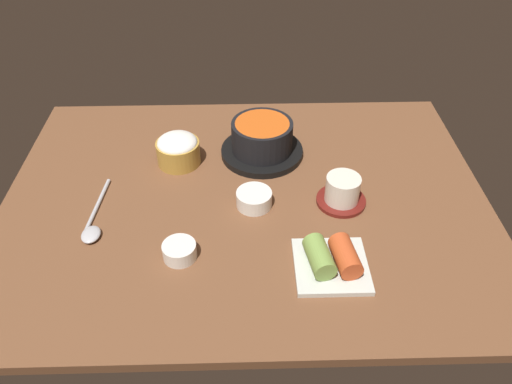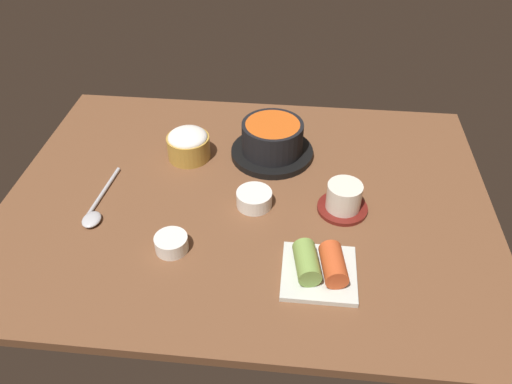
{
  "view_description": "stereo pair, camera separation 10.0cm",
  "coord_description": "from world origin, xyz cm",
  "px_view_note": "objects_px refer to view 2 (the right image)",
  "views": [
    {
      "loc": [
        -0.09,
        -79.02,
        69.67
      ],
      "look_at": [
        2.0,
        -2.0,
        5.0
      ],
      "focal_mm": 35.2,
      "sensor_mm": 36.0,
      "label": 1
    },
    {
      "loc": [
        9.95,
        -78.64,
        69.67
      ],
      "look_at": [
        2.0,
        -2.0,
        5.0
      ],
      "focal_mm": 35.2,
      "sensor_mm": 36.0,
      "label": 2
    }
  ],
  "objects_px": {
    "banchan_cup_center": "(254,198)",
    "kimchi_plate": "(320,267)",
    "side_bowl_near": "(171,243)",
    "stone_pot": "(272,141)",
    "spoon": "(95,210)",
    "rice_bowl": "(188,144)",
    "tea_cup_with_saucer": "(344,199)"
  },
  "relations": [
    {
      "from": "kimchi_plate",
      "to": "side_bowl_near",
      "type": "height_order",
      "value": "kimchi_plate"
    },
    {
      "from": "rice_bowl",
      "to": "stone_pot",
      "type": "bearing_deg",
      "value": 7.77
    },
    {
      "from": "stone_pot",
      "to": "banchan_cup_center",
      "type": "xyz_separation_m",
      "value": [
        -0.02,
        -0.18,
        -0.02
      ]
    },
    {
      "from": "side_bowl_near",
      "to": "tea_cup_with_saucer",
      "type": "bearing_deg",
      "value": 24.24
    },
    {
      "from": "stone_pot",
      "to": "kimchi_plate",
      "type": "xyz_separation_m",
      "value": [
        0.11,
        -0.35,
        -0.02
      ]
    },
    {
      "from": "stone_pot",
      "to": "spoon",
      "type": "relative_size",
      "value": 0.98
    },
    {
      "from": "banchan_cup_center",
      "to": "spoon",
      "type": "distance_m",
      "value": 0.32
    },
    {
      "from": "spoon",
      "to": "kimchi_plate",
      "type": "bearing_deg",
      "value": -14.75
    },
    {
      "from": "rice_bowl",
      "to": "spoon",
      "type": "height_order",
      "value": "rice_bowl"
    },
    {
      "from": "tea_cup_with_saucer",
      "to": "spoon",
      "type": "relative_size",
      "value": 0.53
    },
    {
      "from": "rice_bowl",
      "to": "tea_cup_with_saucer",
      "type": "distance_m",
      "value": 0.37
    },
    {
      "from": "banchan_cup_center",
      "to": "kimchi_plate",
      "type": "height_order",
      "value": "kimchi_plate"
    },
    {
      "from": "tea_cup_with_saucer",
      "to": "spoon",
      "type": "bearing_deg",
      "value": -173.07
    },
    {
      "from": "stone_pot",
      "to": "kimchi_plate",
      "type": "height_order",
      "value": "stone_pot"
    },
    {
      "from": "spoon",
      "to": "banchan_cup_center",
      "type": "bearing_deg",
      "value": 10.12
    },
    {
      "from": "stone_pot",
      "to": "spoon",
      "type": "xyz_separation_m",
      "value": [
        -0.34,
        -0.23,
        -0.03
      ]
    },
    {
      "from": "stone_pot",
      "to": "rice_bowl",
      "type": "distance_m",
      "value": 0.19
    },
    {
      "from": "tea_cup_with_saucer",
      "to": "kimchi_plate",
      "type": "relative_size",
      "value": 0.78
    },
    {
      "from": "banchan_cup_center",
      "to": "side_bowl_near",
      "type": "distance_m",
      "value": 0.2
    },
    {
      "from": "side_bowl_near",
      "to": "stone_pot",
      "type": "bearing_deg",
      "value": 62.99
    },
    {
      "from": "banchan_cup_center",
      "to": "stone_pot",
      "type": "bearing_deg",
      "value": 82.77
    },
    {
      "from": "kimchi_plate",
      "to": "banchan_cup_center",
      "type": "bearing_deg",
      "value": 127.39
    },
    {
      "from": "banchan_cup_center",
      "to": "side_bowl_near",
      "type": "bearing_deg",
      "value": -134.92
    },
    {
      "from": "stone_pot",
      "to": "spoon",
      "type": "height_order",
      "value": "stone_pot"
    },
    {
      "from": "tea_cup_with_saucer",
      "to": "side_bowl_near",
      "type": "relative_size",
      "value": 1.64
    },
    {
      "from": "kimchi_plate",
      "to": "side_bowl_near",
      "type": "distance_m",
      "value": 0.27
    },
    {
      "from": "rice_bowl",
      "to": "banchan_cup_center",
      "type": "relative_size",
      "value": 1.33
    },
    {
      "from": "rice_bowl",
      "to": "spoon",
      "type": "distance_m",
      "value": 0.26
    },
    {
      "from": "stone_pot",
      "to": "side_bowl_near",
      "type": "xyz_separation_m",
      "value": [
        -0.16,
        -0.31,
        -0.02
      ]
    },
    {
      "from": "banchan_cup_center",
      "to": "spoon",
      "type": "height_order",
      "value": "banchan_cup_center"
    },
    {
      "from": "stone_pot",
      "to": "spoon",
      "type": "distance_m",
      "value": 0.41
    },
    {
      "from": "side_bowl_near",
      "to": "spoon",
      "type": "height_order",
      "value": "side_bowl_near"
    }
  ]
}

